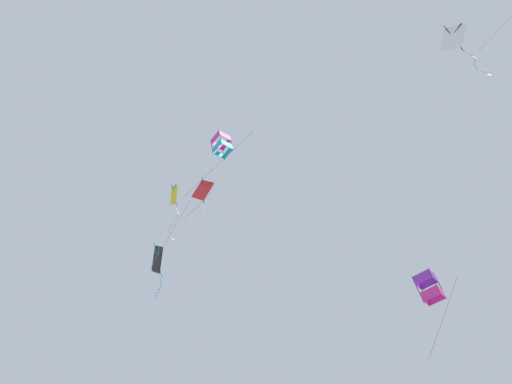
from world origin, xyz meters
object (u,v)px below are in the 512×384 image
(kite_diamond_highest, at_px, (174,197))
(kite_box_near_right, at_px, (429,288))
(kite_diamond_upper_right, at_px, (455,38))
(kite_diamond_far_centre, at_px, (157,259))
(kite_box_low_drifter, at_px, (222,145))
(kite_diamond_near_left, at_px, (203,190))

(kite_diamond_highest, distance_m, kite_box_near_right, 13.05)
(kite_diamond_upper_right, height_order, kite_diamond_far_centre, kite_diamond_far_centre)
(kite_diamond_far_centre, height_order, kite_box_near_right, kite_diamond_far_centre)
(kite_diamond_far_centre, relative_size, kite_diamond_highest, 0.65)
(kite_diamond_far_centre, height_order, kite_diamond_highest, kite_diamond_far_centre)
(kite_box_low_drifter, bearing_deg, kite_diamond_upper_right, 19.47)
(kite_diamond_highest, xyz_separation_m, kite_box_near_right, (10.55, 6.27, -4.44))
(kite_diamond_upper_right, bearing_deg, kite_diamond_far_centre, 171.55)
(kite_diamond_near_left, bearing_deg, kite_diamond_upper_right, -22.22)
(kite_diamond_far_centre, relative_size, kite_box_near_right, 0.86)
(kite_diamond_far_centre, bearing_deg, kite_box_near_right, 25.44)
(kite_diamond_far_centre, xyz_separation_m, kite_box_low_drifter, (8.24, -7.58, -2.13))
(kite_diamond_far_centre, xyz_separation_m, kite_diamond_highest, (5.43, -6.92, -4.54))
(kite_diamond_upper_right, relative_size, kite_diamond_near_left, 1.29)
(kite_box_near_right, bearing_deg, kite_diamond_highest, -132.98)
(kite_box_low_drifter, bearing_deg, kite_diamond_far_centre, 168.16)
(kite_diamond_near_left, relative_size, kite_box_near_right, 0.93)
(kite_box_near_right, xyz_separation_m, kite_box_low_drifter, (-7.74, -6.94, 6.85))
(kite_diamond_highest, relative_size, kite_box_low_drifter, 0.88)
(kite_box_near_right, distance_m, kite_box_low_drifter, 12.45)
(kite_diamond_near_left, bearing_deg, kite_diamond_far_centre, 149.66)
(kite_diamond_far_centre, height_order, kite_box_low_drifter, kite_diamond_far_centre)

